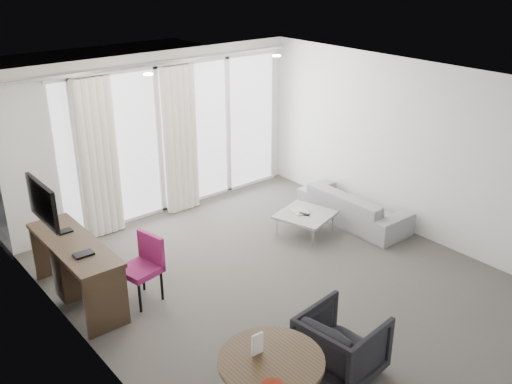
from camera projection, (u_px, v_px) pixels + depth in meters
floor at (285, 284)px, 7.41m from camera, size 5.00×6.00×0.00m
ceiling at (290, 85)px, 6.39m from camera, size 5.00×6.00×0.00m
wall_left at (93, 256)px, 5.45m from camera, size 0.00×6.00×2.60m
wall_right at (414, 150)px, 8.35m from camera, size 0.00×6.00×2.60m
window_panel at (178, 137)px, 9.25m from camera, size 4.00×0.02×2.38m
window_frame at (178, 137)px, 9.23m from camera, size 4.10×0.06×2.44m
curtain_left at (99, 159)px, 8.29m from camera, size 0.60×0.20×2.38m
curtain_right at (180, 140)px, 9.10m from camera, size 0.60×0.20×2.38m
curtain_track at (162, 63)px, 8.46m from camera, size 4.80×0.04×0.04m
downlight_a at (148, 74)px, 7.02m from camera, size 0.12×0.12×0.02m
downlight_b at (277, 56)px, 8.24m from camera, size 0.12×0.12×0.02m
desk at (77, 272)px, 6.91m from camera, size 0.53×1.71×0.80m
tv at (42, 202)px, 6.49m from camera, size 0.05×0.80×0.50m
desk_chair at (140, 271)px, 6.90m from camera, size 0.54×0.52×0.85m
menu_card at (257, 356)px, 4.99m from camera, size 0.11×0.02×0.21m
tub_armchair at (341, 345)px, 5.73m from camera, size 0.84×0.82×0.69m
coffee_table at (305, 224)px, 8.65m from camera, size 0.94×0.94×0.34m
remote at (304, 213)px, 8.54m from camera, size 0.11×0.18×0.02m
magazine at (300, 210)px, 8.64m from camera, size 0.31×0.35×0.02m
sofa at (354, 206)px, 9.00m from camera, size 0.72×1.85×0.54m
terrace_slab at (139, 182)px, 10.82m from camera, size 5.60×3.00×0.12m
rattan_chair_a at (173, 144)px, 11.44m from camera, size 0.64×0.64×0.83m
rattan_chair_b at (182, 141)px, 11.78m from camera, size 0.56×0.56×0.73m
rattan_table at (218, 158)px, 11.10m from camera, size 0.68×0.68×0.52m
balustrade at (102, 136)px, 11.63m from camera, size 5.50×0.06×1.05m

